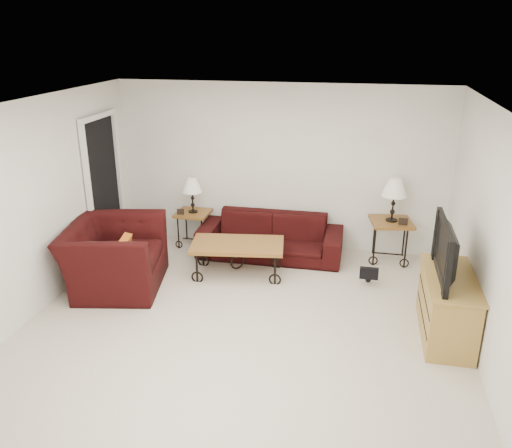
{
  "coord_description": "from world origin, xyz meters",
  "views": [
    {
      "loc": [
        1.19,
        -5.07,
        3.22
      ],
      "look_at": [
        0.0,
        0.7,
        1.0
      ],
      "focal_mm": 36.56,
      "sensor_mm": 36.0,
      "label": 1
    }
  ],
  "objects_px": {
    "coffee_table": "(238,259)",
    "television": "(453,251)",
    "side_table_left": "(194,228)",
    "lamp_right": "(394,200)",
    "sofa": "(270,236)",
    "tv_stand": "(447,306)",
    "backpack": "(369,266)",
    "lamp_left": "(192,195)",
    "armchair": "(115,256)",
    "side_table_right": "(390,241)"
  },
  "relations": [
    {
      "from": "tv_stand",
      "to": "television",
      "type": "distance_m",
      "value": 0.66
    },
    {
      "from": "armchair",
      "to": "backpack",
      "type": "relative_size",
      "value": 2.73
    },
    {
      "from": "coffee_table",
      "to": "television",
      "type": "xyz_separation_m",
      "value": [
        2.59,
        -1.02,
        0.79
      ]
    },
    {
      "from": "coffee_table",
      "to": "tv_stand",
      "type": "distance_m",
      "value": 2.81
    },
    {
      "from": "coffee_table",
      "to": "backpack",
      "type": "relative_size",
      "value": 2.58
    },
    {
      "from": "lamp_left",
      "to": "backpack",
      "type": "height_order",
      "value": "lamp_left"
    },
    {
      "from": "tv_stand",
      "to": "lamp_left",
      "type": "bearing_deg",
      "value": 151.44
    },
    {
      "from": "sofa",
      "to": "side_table_left",
      "type": "bearing_deg",
      "value": 171.8
    },
    {
      "from": "coffee_table",
      "to": "television",
      "type": "distance_m",
      "value": 2.9
    },
    {
      "from": "side_table_right",
      "to": "television",
      "type": "distance_m",
      "value": 2.12
    },
    {
      "from": "lamp_left",
      "to": "lamp_right",
      "type": "bearing_deg",
      "value": 0.0
    },
    {
      "from": "backpack",
      "to": "lamp_right",
      "type": "bearing_deg",
      "value": 57.25
    },
    {
      "from": "television",
      "to": "lamp_left",
      "type": "bearing_deg",
      "value": -118.69
    },
    {
      "from": "coffee_table",
      "to": "tv_stand",
      "type": "height_order",
      "value": "tv_stand"
    },
    {
      "from": "coffee_table",
      "to": "armchair",
      "type": "distance_m",
      "value": 1.64
    },
    {
      "from": "television",
      "to": "backpack",
      "type": "distance_m",
      "value": 1.6
    },
    {
      "from": "backpack",
      "to": "television",
      "type": "bearing_deg",
      "value": -67.45
    },
    {
      "from": "sofa",
      "to": "armchair",
      "type": "bearing_deg",
      "value": -142.89
    },
    {
      "from": "sofa",
      "to": "lamp_left",
      "type": "bearing_deg",
      "value": 171.8
    },
    {
      "from": "side_table_left",
      "to": "lamp_right",
      "type": "height_order",
      "value": "lamp_right"
    },
    {
      "from": "tv_stand",
      "to": "coffee_table",
      "type": "bearing_deg",
      "value": 158.62
    },
    {
      "from": "tv_stand",
      "to": "sofa",
      "type": "bearing_deg",
      "value": 142.66
    },
    {
      "from": "lamp_left",
      "to": "coffee_table",
      "type": "bearing_deg",
      "value": -44.3
    },
    {
      "from": "tv_stand",
      "to": "backpack",
      "type": "bearing_deg",
      "value": 126.11
    },
    {
      "from": "side_table_left",
      "to": "lamp_right",
      "type": "bearing_deg",
      "value": 0.0
    },
    {
      "from": "lamp_right",
      "to": "tv_stand",
      "type": "distance_m",
      "value": 2.08
    },
    {
      "from": "side_table_left",
      "to": "side_table_right",
      "type": "xyz_separation_m",
      "value": [
        2.99,
        0.0,
        0.04
      ]
    },
    {
      "from": "side_table_left",
      "to": "coffee_table",
      "type": "xyz_separation_m",
      "value": [
        0.92,
        -0.9,
        -0.04
      ]
    },
    {
      "from": "side_table_right",
      "to": "lamp_left",
      "type": "distance_m",
      "value": 3.03
    },
    {
      "from": "side_table_right",
      "to": "armchair",
      "type": "bearing_deg",
      "value": -156.38
    },
    {
      "from": "armchair",
      "to": "television",
      "type": "height_order",
      "value": "television"
    },
    {
      "from": "sofa",
      "to": "lamp_right",
      "type": "distance_m",
      "value": 1.86
    },
    {
      "from": "side_table_right",
      "to": "coffee_table",
      "type": "height_order",
      "value": "side_table_right"
    },
    {
      "from": "tv_stand",
      "to": "backpack",
      "type": "height_order",
      "value": "tv_stand"
    },
    {
      "from": "lamp_right",
      "to": "coffee_table",
      "type": "height_order",
      "value": "lamp_right"
    },
    {
      "from": "tv_stand",
      "to": "armchair",
      "type": "bearing_deg",
      "value": 174.88
    },
    {
      "from": "lamp_left",
      "to": "tv_stand",
      "type": "distance_m",
      "value": 4.05
    },
    {
      "from": "side_table_right",
      "to": "backpack",
      "type": "bearing_deg",
      "value": -109.84
    },
    {
      "from": "side_table_left",
      "to": "sofa",
      "type": "bearing_deg",
      "value": -8.2
    },
    {
      "from": "lamp_left",
      "to": "coffee_table",
      "type": "distance_m",
      "value": 1.42
    },
    {
      "from": "side_table_left",
      "to": "backpack",
      "type": "distance_m",
      "value": 2.82
    },
    {
      "from": "lamp_left",
      "to": "television",
      "type": "distance_m",
      "value": 4.01
    },
    {
      "from": "sofa",
      "to": "coffee_table",
      "type": "height_order",
      "value": "sofa"
    },
    {
      "from": "armchair",
      "to": "television",
      "type": "xyz_separation_m",
      "value": [
        4.08,
        -0.37,
        0.59
      ]
    },
    {
      "from": "sofa",
      "to": "lamp_right",
      "type": "xyz_separation_m",
      "value": [
        1.74,
        0.18,
        0.63
      ]
    },
    {
      "from": "side_table_right",
      "to": "lamp_right",
      "type": "relative_size",
      "value": 1.0
    },
    {
      "from": "side_table_right",
      "to": "television",
      "type": "height_order",
      "value": "television"
    },
    {
      "from": "lamp_left",
      "to": "armchair",
      "type": "distance_m",
      "value": 1.7
    },
    {
      "from": "lamp_left",
      "to": "lamp_right",
      "type": "relative_size",
      "value": 0.87
    },
    {
      "from": "lamp_right",
      "to": "armchair",
      "type": "bearing_deg",
      "value": -156.38
    }
  ]
}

